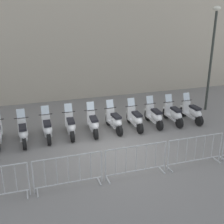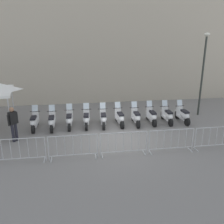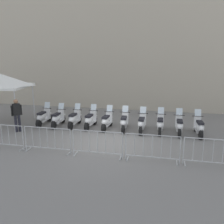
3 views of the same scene
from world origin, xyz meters
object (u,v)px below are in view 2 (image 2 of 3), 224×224
Objects in this scene: motorcycle_6 at (136,117)px; barrier_segment_1 at (73,147)px; motorcycle_1 at (52,121)px; motorcycle_9 at (183,115)px; motorcycle_4 at (103,119)px; barrier_segment_4 at (216,138)px; barrier_segment_2 at (124,144)px; officer_near_row_end at (13,122)px; motorcycle_0 at (34,122)px; barrier_segment_0 at (20,151)px; motorcycle_3 at (86,119)px; motorcycle_5 at (120,118)px; motorcycle_8 at (167,116)px; barrier_segment_3 at (171,141)px; motorcycle_2 at (69,120)px; motorcycle_7 at (152,116)px; street_lamp at (203,66)px.

motorcycle_6 is 4.99m from barrier_segment_1.
motorcycle_9 is (7.44, -1.32, 0.00)m from motorcycle_1.
motorcycle_1 is 2.83m from motorcycle_4.
motorcycle_4 is at bearing 133.29° from barrier_segment_4.
barrier_segment_1 is 1.00× the size of barrier_segment_2.
barrier_segment_4 is at bearing -23.23° from officer_near_row_end.
officer_near_row_end reaches higher than motorcycle_0.
motorcycle_4 is 0.85× the size of barrier_segment_0.
motorcycle_4 is at bearing -10.72° from motorcycle_0.
barrier_segment_4 is (-0.59, -3.43, 0.07)m from motorcycle_9.
motorcycle_3 is 3.88m from barrier_segment_2.
motorcycle_5 is 2.83m from motorcycle_8.
motorcycle_1 reaches higher than barrier_segment_3.
motorcycle_2 is at bearing 169.79° from motorcycle_3.
barrier_segment_0 and barrier_segment_3 have the same top height.
motorcycle_7 is at bearing -10.19° from motorcycle_0.
officer_near_row_end is at bearing -175.58° from motorcycle_5.
barrier_segment_4 is at bearing -32.83° from motorcycle_0.
motorcycle_0 is 1.01× the size of motorcycle_3.
motorcycle_1 is 2.18m from officer_near_row_end.
motorcycle_3 is 0.99× the size of motorcycle_5.
motorcycle_5 is at bearing -8.89° from motorcycle_1.
motorcycle_9 is (8.35, -1.58, 0.00)m from motorcycle_0.
motorcycle_9 is 5.50m from barrier_segment_2.
motorcycle_1 is at bearing 145.24° from barrier_segment_4.
motorcycle_9 is 0.86× the size of barrier_segment_0.
street_lamp reaches higher than barrier_segment_1.
motorcycle_2 and motorcycle_7 have the same top height.
barrier_segment_2 is at bearing -151.05° from street_lamp.
motorcycle_2 is at bearing 52.47° from barrier_segment_0.
motorcycle_6 and motorcycle_9 have the same top height.
motorcycle_0 is 0.85× the size of barrier_segment_2.
motorcycle_4 is 0.99× the size of motorcycle_6.
motorcycle_8 is 0.99× the size of officer_near_row_end.
motorcycle_7 is 3.58m from barrier_segment_3.
motorcycle_5 is at bearing 169.98° from motorcycle_7.
barrier_segment_1 is at bearing -9.86° from barrier_segment_0.
barrier_segment_2 is at bearing -150.54° from motorcycle_9.
motorcycle_8 is 0.34× the size of street_lamp.
street_lamp is (8.27, -0.34, 2.67)m from motorcycle_2.
motorcycle_7 is at bearing -171.82° from street_lamp.
motorcycle_9 is at bearing -10.64° from motorcycle_4.
motorcycle_0 and motorcycle_9 have the same top height.
officer_near_row_end is at bearing 97.83° from barrier_segment_0.
barrier_segment_2 is at bearing -92.21° from motorcycle_4.
motorcycle_3 is 3.85m from officer_near_row_end.
barrier_segment_0 is at bearing 170.14° from barrier_segment_3.
street_lamp is (10.14, -0.65, 2.67)m from motorcycle_0.
motorcycle_0 is 1.00× the size of motorcycle_9.
barrier_segment_0 is at bearing -164.85° from motorcycle_8.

